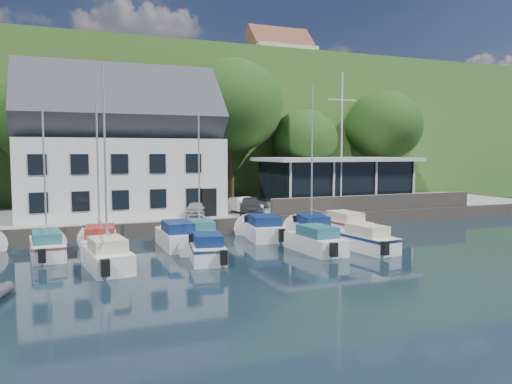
% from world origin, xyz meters
% --- Properties ---
extents(ground, '(180.00, 180.00, 0.00)m').
position_xyz_m(ground, '(0.00, 0.00, 0.00)').
color(ground, black).
rests_on(ground, ground).
extents(quay, '(60.00, 13.00, 1.00)m').
position_xyz_m(quay, '(0.00, 17.50, 0.50)').
color(quay, gray).
rests_on(quay, ground).
extents(quay_face, '(60.00, 0.30, 1.00)m').
position_xyz_m(quay_face, '(0.00, 11.00, 0.50)').
color(quay_face, '#675D52').
rests_on(quay_face, ground).
extents(hillside, '(160.00, 75.00, 16.00)m').
position_xyz_m(hillside, '(0.00, 62.00, 8.00)').
color(hillside, '#335B22').
rests_on(hillside, ground).
extents(field_patch, '(50.00, 30.00, 0.30)m').
position_xyz_m(field_patch, '(8.00, 70.00, 16.15)').
color(field_patch, olive).
rests_on(field_patch, hillside).
extents(farmhouse, '(10.40, 7.00, 8.20)m').
position_xyz_m(farmhouse, '(22.00, 52.00, 20.10)').
color(farmhouse, '#C0B493').
rests_on(farmhouse, hillside).
extents(harbor_building, '(14.40, 8.20, 8.70)m').
position_xyz_m(harbor_building, '(-7.00, 16.50, 5.35)').
color(harbor_building, silver).
rests_on(harbor_building, quay).
extents(club_pavilion, '(13.20, 7.20, 4.10)m').
position_xyz_m(club_pavilion, '(11.00, 16.00, 3.05)').
color(club_pavilion, black).
rests_on(club_pavilion, quay).
extents(seawall, '(18.00, 0.50, 1.20)m').
position_xyz_m(seawall, '(12.00, 11.40, 1.60)').
color(seawall, '#675D52').
rests_on(seawall, quay).
extents(car_silver, '(2.35, 3.61, 1.14)m').
position_xyz_m(car_silver, '(-2.40, 12.40, 1.57)').
color(car_silver, '#B6B5BA').
rests_on(car_silver, quay).
extents(car_white, '(2.02, 3.82, 1.20)m').
position_xyz_m(car_white, '(1.59, 13.37, 1.60)').
color(car_white, silver).
rests_on(car_white, quay).
extents(car_dgrey, '(2.89, 4.45, 1.20)m').
position_xyz_m(car_dgrey, '(1.76, 12.52, 1.60)').
color(car_dgrey, '#302F34').
rests_on(car_dgrey, quay).
extents(car_blue, '(1.93, 3.84, 1.26)m').
position_xyz_m(car_blue, '(6.39, 13.26, 1.63)').
color(car_blue, '#284D7C').
rests_on(car_blue, quay).
extents(flagpole, '(2.60, 0.20, 10.84)m').
position_xyz_m(flagpole, '(9.72, 12.99, 6.42)').
color(flagpole, silver).
rests_on(flagpole, quay).
extents(tree_1, '(7.85, 7.85, 10.72)m').
position_xyz_m(tree_1, '(-12.46, 21.72, 6.36)').
color(tree_1, black).
rests_on(tree_1, quay).
extents(tree_2, '(8.19, 8.19, 11.20)m').
position_xyz_m(tree_2, '(-1.77, 21.31, 6.60)').
color(tree_2, black).
rests_on(tree_2, quay).
extents(tree_3, '(9.63, 9.63, 13.16)m').
position_xyz_m(tree_3, '(3.67, 22.47, 7.58)').
color(tree_3, black).
rests_on(tree_3, quay).
extents(tree_4, '(6.36, 6.36, 8.69)m').
position_xyz_m(tree_4, '(11.00, 21.87, 5.35)').
color(tree_4, black).
rests_on(tree_4, quay).
extents(tree_5, '(7.89, 7.89, 10.78)m').
position_xyz_m(tree_5, '(19.64, 21.24, 6.39)').
color(tree_5, black).
rests_on(tree_5, quay).
extents(boat_r1_1, '(2.22, 6.47, 8.57)m').
position_xyz_m(boat_r1_1, '(-11.97, 7.02, 4.29)').
color(boat_r1_1, silver).
rests_on(boat_r1_1, ground).
extents(boat_r1_2, '(2.50, 6.19, 9.01)m').
position_xyz_m(boat_r1_2, '(-9.25, 7.39, 4.51)').
color(boat_r1_2, silver).
rests_on(boat_r1_2, ground).
extents(boat_r1_3, '(1.96, 6.41, 1.54)m').
position_xyz_m(boat_r1_3, '(-4.93, 7.17, 0.77)').
color(boat_r1_3, silver).
rests_on(boat_r1_3, ground).
extents(boat_r1_4, '(2.77, 6.44, 8.71)m').
position_xyz_m(boat_r1_4, '(-3.33, 7.95, 4.36)').
color(boat_r1_4, silver).
rests_on(boat_r1_4, ground).
extents(boat_r1_5, '(2.92, 6.41, 1.53)m').
position_xyz_m(boat_r1_5, '(0.88, 7.99, 0.77)').
color(boat_r1_5, silver).
rests_on(boat_r1_5, ground).
extents(boat_r1_6, '(2.81, 6.08, 9.02)m').
position_xyz_m(boat_r1_6, '(3.99, 7.18, 4.51)').
color(boat_r1_6, silver).
rests_on(boat_r1_6, ground).
extents(boat_r1_7, '(2.46, 6.60, 1.51)m').
position_xyz_m(boat_r1_7, '(6.85, 7.96, 0.76)').
color(boat_r1_7, silver).
rests_on(boat_r1_7, ground).
extents(boat_r2_1, '(2.60, 5.67, 9.60)m').
position_xyz_m(boat_r2_1, '(-9.24, 2.68, 4.80)').
color(boat_r2_1, silver).
rests_on(boat_r2_1, ground).
extents(boat_r2_2, '(2.55, 5.09, 1.44)m').
position_xyz_m(boat_r2_2, '(-4.34, 2.79, 0.72)').
color(boat_r2_2, silver).
rests_on(boat_r2_2, ground).
extents(boat_r2_3, '(2.29, 6.20, 1.49)m').
position_xyz_m(boat_r2_3, '(1.96, 2.91, 0.75)').
color(boat_r2_3, silver).
rests_on(boat_r2_3, ground).
extents(boat_r2_4, '(2.52, 6.37, 1.50)m').
position_xyz_m(boat_r2_4, '(4.79, 2.28, 0.75)').
color(boat_r2_4, silver).
rests_on(boat_r2_4, ground).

